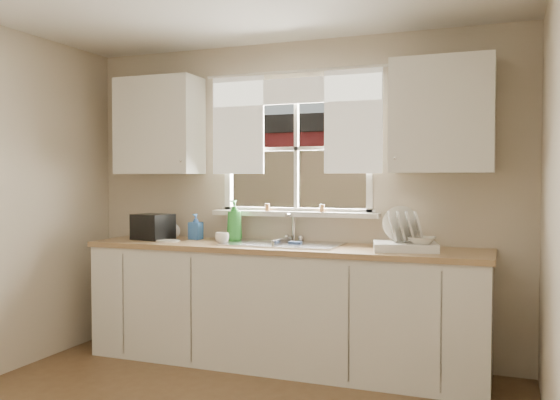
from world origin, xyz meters
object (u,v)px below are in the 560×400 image
at_px(dish_rack, 405,240).
at_px(cup, 222,238).
at_px(soap_bottle_a, 234,220).
at_px(black_appliance, 153,227).

distance_m(dish_rack, cup, 1.38).
relative_size(dish_rack, cup, 4.54).
relative_size(dish_rack, soap_bottle_a, 1.50).
bearing_deg(dish_rack, cup, -177.63).
distance_m(dish_rack, soap_bottle_a, 1.39).
distance_m(cup, black_appliance, 0.69).
xyz_separation_m(dish_rack, black_appliance, (-2.06, 0.04, 0.03)).
xyz_separation_m(soap_bottle_a, black_appliance, (-0.68, -0.13, -0.06)).
relative_size(cup, black_appliance, 0.38).
distance_m(dish_rack, black_appliance, 2.06).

